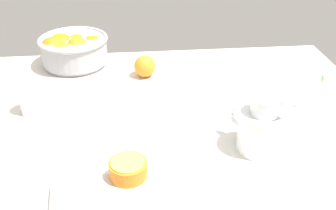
{
  "coord_description": "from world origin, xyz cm",
  "views": [
    {
      "loc": [
        -6.42,
        -83.64,
        56.33
      ],
      "look_at": [
        1.44,
        -0.63,
        5.26
      ],
      "focal_mm": 40.88,
      "sensor_mm": 36.0,
      "label": 1
    }
  ],
  "objects_px": {
    "orange_half_0": "(128,169)",
    "spoon": "(289,107)",
    "juice_pitcher": "(261,130)",
    "loose_orange_0": "(145,66)",
    "second_glass": "(31,100)",
    "cutting_board": "(118,202)",
    "fruit_bowl": "(73,49)"
  },
  "relations": [
    {
      "from": "second_glass",
      "to": "spoon",
      "type": "height_order",
      "value": "second_glass"
    },
    {
      "from": "cutting_board",
      "to": "loose_orange_0",
      "type": "height_order",
      "value": "loose_orange_0"
    },
    {
      "from": "juice_pitcher",
      "to": "cutting_board",
      "type": "xyz_separation_m",
      "value": [
        -0.33,
        -0.15,
        -0.04
      ]
    },
    {
      "from": "juice_pitcher",
      "to": "loose_orange_0",
      "type": "relative_size",
      "value": 2.16
    },
    {
      "from": "juice_pitcher",
      "to": "orange_half_0",
      "type": "height_order",
      "value": "juice_pitcher"
    },
    {
      "from": "juice_pitcher",
      "to": "orange_half_0",
      "type": "relative_size",
      "value": 1.86
    },
    {
      "from": "second_glass",
      "to": "loose_orange_0",
      "type": "distance_m",
      "value": 0.37
    },
    {
      "from": "second_glass",
      "to": "spoon",
      "type": "bearing_deg",
      "value": -3.84
    },
    {
      "from": "cutting_board",
      "to": "orange_half_0",
      "type": "bearing_deg",
      "value": 71.47
    },
    {
      "from": "fruit_bowl",
      "to": "orange_half_0",
      "type": "bearing_deg",
      "value": -73.26
    },
    {
      "from": "juice_pitcher",
      "to": "loose_orange_0",
      "type": "xyz_separation_m",
      "value": [
        -0.25,
        0.4,
        -0.02
      ]
    },
    {
      "from": "orange_half_0",
      "to": "spoon",
      "type": "height_order",
      "value": "orange_half_0"
    },
    {
      "from": "spoon",
      "to": "fruit_bowl",
      "type": "bearing_deg",
      "value": 151.3
    },
    {
      "from": "fruit_bowl",
      "to": "second_glass",
      "type": "xyz_separation_m",
      "value": [
        -0.08,
        -0.3,
        -0.02
      ]
    },
    {
      "from": "fruit_bowl",
      "to": "orange_half_0",
      "type": "relative_size",
      "value": 2.86
    },
    {
      "from": "orange_half_0",
      "to": "loose_orange_0",
      "type": "xyz_separation_m",
      "value": [
        0.06,
        0.49,
        -0.0
      ]
    },
    {
      "from": "second_glass",
      "to": "spoon",
      "type": "xyz_separation_m",
      "value": [
        0.71,
        -0.05,
        -0.03
      ]
    },
    {
      "from": "juice_pitcher",
      "to": "orange_half_0",
      "type": "distance_m",
      "value": 0.32
    },
    {
      "from": "second_glass",
      "to": "cutting_board",
      "type": "xyz_separation_m",
      "value": [
        0.24,
        -0.37,
        -0.03
      ]
    },
    {
      "from": "fruit_bowl",
      "to": "spoon",
      "type": "distance_m",
      "value": 0.72
    },
    {
      "from": "loose_orange_0",
      "to": "spoon",
      "type": "height_order",
      "value": "loose_orange_0"
    },
    {
      "from": "fruit_bowl",
      "to": "second_glass",
      "type": "height_order",
      "value": "fruit_bowl"
    },
    {
      "from": "orange_half_0",
      "to": "spoon",
      "type": "relative_size",
      "value": 0.68
    },
    {
      "from": "juice_pitcher",
      "to": "orange_half_0",
      "type": "bearing_deg",
      "value": -163.9
    },
    {
      "from": "juice_pitcher",
      "to": "second_glass",
      "type": "bearing_deg",
      "value": 159.3
    },
    {
      "from": "cutting_board",
      "to": "orange_half_0",
      "type": "distance_m",
      "value": 0.07
    },
    {
      "from": "fruit_bowl",
      "to": "orange_half_0",
      "type": "distance_m",
      "value": 0.63
    },
    {
      "from": "juice_pitcher",
      "to": "spoon",
      "type": "relative_size",
      "value": 1.27
    },
    {
      "from": "cutting_board",
      "to": "loose_orange_0",
      "type": "xyz_separation_m",
      "value": [
        0.08,
        0.56,
        0.02
      ]
    },
    {
      "from": "fruit_bowl",
      "to": "juice_pitcher",
      "type": "height_order",
      "value": "juice_pitcher"
    },
    {
      "from": "second_glass",
      "to": "orange_half_0",
      "type": "bearing_deg",
      "value": -49.55
    },
    {
      "from": "juice_pitcher",
      "to": "spoon",
      "type": "height_order",
      "value": "juice_pitcher"
    }
  ]
}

